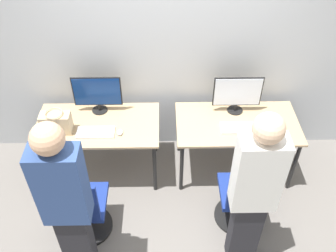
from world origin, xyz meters
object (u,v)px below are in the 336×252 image
(mouse_left, at_px, (120,132))
(office_chair_right, at_px, (243,200))
(monitor_right, at_px, (237,94))
(person_left, at_px, (66,203))
(person_right, at_px, (254,191))
(monitor_left, at_px, (97,93))
(keyboard_right, at_px, (239,128))
(handbag, at_px, (56,123))
(mouse_right, at_px, (266,126))
(office_chair_left, at_px, (83,210))
(keyboard_left, at_px, (96,132))

(mouse_left, distance_m, office_chair_right, 1.38)
(monitor_right, distance_m, office_chair_right, 1.09)
(person_left, xyz_separation_m, person_right, (1.45, 0.10, -0.02))
(mouse_left, bearing_deg, monitor_left, 123.66)
(keyboard_right, bearing_deg, person_right, -94.31)
(monitor_left, height_order, handbag, monitor_left)
(person_left, distance_m, handbag, 1.15)
(monitor_left, height_order, office_chair_right, monitor_left)
(mouse_right, relative_size, handbag, 0.30)
(monitor_left, bearing_deg, keyboard_right, -12.34)
(office_chair_right, bearing_deg, monitor_left, 146.52)
(monitor_left, distance_m, person_right, 1.92)
(person_left, relative_size, mouse_right, 19.50)
(person_left, height_order, keyboard_right, person_left)
(mouse_right, distance_m, office_chair_right, 0.80)
(person_left, bearing_deg, handbag, 106.89)
(monitor_left, height_order, person_right, person_right)
(monitor_right, xyz_separation_m, person_right, (-0.08, -1.30, 0.02))
(monitor_right, bearing_deg, handbag, -170.73)
(monitor_left, height_order, monitor_right, same)
(mouse_left, xyz_separation_m, person_right, (1.15, -0.95, 0.23))
(office_chair_left, relative_size, mouse_right, 9.77)
(monitor_left, xyz_separation_m, handbag, (-0.39, -0.33, -0.12))
(monitor_right, bearing_deg, keyboard_left, -167.10)
(office_chair_left, relative_size, keyboard_right, 2.28)
(person_left, distance_m, keyboard_right, 1.90)
(mouse_left, height_order, mouse_right, same)
(monitor_right, bearing_deg, monitor_left, 178.92)
(keyboard_left, relative_size, mouse_right, 4.28)
(mouse_left, height_order, person_right, person_right)
(person_left, distance_m, person_right, 1.45)
(person_left, height_order, monitor_right, person_left)
(monitor_right, relative_size, office_chair_right, 0.58)
(office_chair_right, bearing_deg, person_right, -98.31)
(person_left, bearing_deg, office_chair_left, 93.32)
(keyboard_right, xyz_separation_m, office_chair_right, (-0.02, -0.64, -0.36))
(monitor_left, relative_size, office_chair_right, 0.58)
(mouse_left, distance_m, person_right, 1.51)
(office_chair_left, distance_m, person_right, 1.61)
(keyboard_left, height_order, keyboard_right, same)
(mouse_left, height_order, person_left, person_left)
(handbag, bearing_deg, monitor_right, 9.27)
(person_right, bearing_deg, person_left, -176.01)
(office_chair_right, relative_size, person_right, 0.51)
(monitor_right, xyz_separation_m, keyboard_right, (0.00, -0.29, -0.22))
(mouse_left, bearing_deg, monitor_right, 15.77)
(office_chair_left, distance_m, person_left, 0.71)
(office_chair_left, height_order, monitor_right, monitor_right)
(mouse_right, distance_m, person_right, 1.10)
(keyboard_left, xyz_separation_m, person_right, (1.39, -0.96, 0.24))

